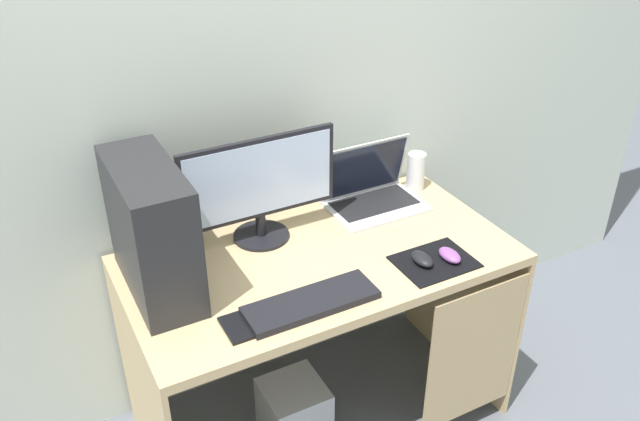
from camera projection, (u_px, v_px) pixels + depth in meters
ground_plane at (320, 414)px, 2.66m from camera, size 8.00×8.00×0.00m
wall_back at (268, 71)px, 2.30m from camera, size 4.00×0.05×2.60m
desk at (326, 295)px, 2.35m from camera, size 1.32×0.69×0.76m
pc_tower at (152, 230)px, 2.02m from camera, size 0.18×0.44×0.42m
monitor at (260, 187)px, 2.27m from camera, size 0.56×0.20×0.39m
laptop at (372, 193)px, 2.55m from camera, size 0.36×0.25×0.24m
speaker at (416, 171)px, 2.65m from camera, size 0.07×0.07×0.15m
keyboard at (311, 303)px, 2.04m from camera, size 0.42×0.14×0.02m
mousepad at (434, 262)px, 2.24m from camera, size 0.26×0.20×0.00m
mouse_left at (422, 259)px, 2.22m from camera, size 0.06×0.10×0.03m
mouse_right at (450, 255)px, 2.24m from camera, size 0.06×0.10×0.03m
cell_phone at (236, 328)px, 1.95m from camera, size 0.07×0.13×0.01m
subwoofer at (294, 409)px, 2.53m from camera, size 0.23×0.23×0.23m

